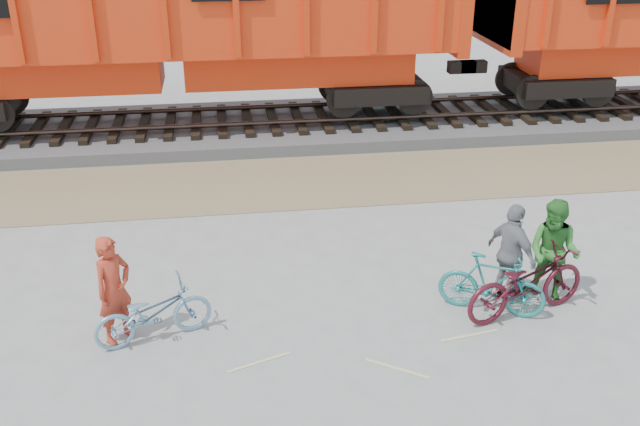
{
  "coord_description": "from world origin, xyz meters",
  "views": [
    {
      "loc": [
        -1.31,
        -8.68,
        5.81
      ],
      "look_at": [
        0.15,
        1.5,
        1.09
      ],
      "focal_mm": 40.0,
      "sensor_mm": 36.0,
      "label": 1
    }
  ],
  "objects_px": {
    "bicycle_maroon": "(526,283)",
    "person_woman": "(511,254)",
    "person_solo": "(114,290)",
    "person_man": "(554,252)",
    "bicycle_blue": "(153,313)",
    "hopper_car_center": "(169,16)",
    "bicycle_teal": "(492,284)"
  },
  "relations": [
    {
      "from": "bicycle_blue",
      "to": "person_woman",
      "type": "distance_m",
      "value": 5.3
    },
    {
      "from": "bicycle_blue",
      "to": "person_woman",
      "type": "relative_size",
      "value": 1.03
    },
    {
      "from": "bicycle_maroon",
      "to": "person_woman",
      "type": "relative_size",
      "value": 1.27
    },
    {
      "from": "bicycle_blue",
      "to": "bicycle_maroon",
      "type": "xyz_separation_m",
      "value": [
        5.38,
        -0.11,
        0.1
      ]
    },
    {
      "from": "hopper_car_center",
      "to": "bicycle_teal",
      "type": "bearing_deg",
      "value": -61.52
    },
    {
      "from": "person_solo",
      "to": "person_woman",
      "type": "distance_m",
      "value": 5.78
    },
    {
      "from": "bicycle_teal",
      "to": "person_woman",
      "type": "distance_m",
      "value": 0.57
    },
    {
      "from": "bicycle_blue",
      "to": "person_man",
      "type": "bearing_deg",
      "value": -105.66
    },
    {
      "from": "bicycle_maroon",
      "to": "person_man",
      "type": "bearing_deg",
      "value": -74.52
    },
    {
      "from": "person_solo",
      "to": "person_man",
      "type": "distance_m",
      "value": 6.41
    },
    {
      "from": "bicycle_maroon",
      "to": "person_man",
      "type": "xyz_separation_m",
      "value": [
        0.53,
        0.32,
        0.29
      ]
    },
    {
      "from": "bicycle_teal",
      "to": "person_man",
      "type": "bearing_deg",
      "value": -50.9
    },
    {
      "from": "bicycle_teal",
      "to": "person_solo",
      "type": "distance_m",
      "value": 5.42
    },
    {
      "from": "hopper_car_center",
      "to": "bicycle_blue",
      "type": "bearing_deg",
      "value": -90.03
    },
    {
      "from": "hopper_car_center",
      "to": "person_solo",
      "type": "bearing_deg",
      "value": -93.23
    },
    {
      "from": "bicycle_blue",
      "to": "person_woman",
      "type": "xyz_separation_m",
      "value": [
        5.28,
        0.29,
        0.37
      ]
    },
    {
      "from": "bicycle_teal",
      "to": "person_man",
      "type": "relative_size",
      "value": 0.95
    },
    {
      "from": "bicycle_blue",
      "to": "bicycle_teal",
      "type": "relative_size",
      "value": 1.05
    },
    {
      "from": "person_solo",
      "to": "bicycle_maroon",
      "type": "bearing_deg",
      "value": -49.41
    },
    {
      "from": "hopper_car_center",
      "to": "bicycle_maroon",
      "type": "relative_size",
      "value": 6.87
    },
    {
      "from": "bicycle_maroon",
      "to": "person_solo",
      "type": "relative_size",
      "value": 1.29
    },
    {
      "from": "hopper_car_center",
      "to": "person_woman",
      "type": "xyz_separation_m",
      "value": [
        5.28,
        -8.76,
        -2.2
      ]
    },
    {
      "from": "bicycle_teal",
      "to": "person_solo",
      "type": "bearing_deg",
      "value": 116.84
    },
    {
      "from": "bicycle_blue",
      "to": "person_solo",
      "type": "bearing_deg",
      "value": 60.99
    },
    {
      "from": "person_solo",
      "to": "person_woman",
      "type": "height_order",
      "value": "person_woman"
    },
    {
      "from": "person_solo",
      "to": "person_woman",
      "type": "relative_size",
      "value": 0.98
    },
    {
      "from": "hopper_car_center",
      "to": "bicycle_teal",
      "type": "height_order",
      "value": "hopper_car_center"
    },
    {
      "from": "person_woman",
      "to": "bicycle_teal",
      "type": "bearing_deg",
      "value": 104.28
    },
    {
      "from": "bicycle_blue",
      "to": "person_man",
      "type": "distance_m",
      "value": 5.92
    },
    {
      "from": "hopper_car_center",
      "to": "bicycle_maroon",
      "type": "bearing_deg",
      "value": -59.59
    },
    {
      "from": "hopper_car_center",
      "to": "person_man",
      "type": "distance_m",
      "value": 10.85
    },
    {
      "from": "bicycle_blue",
      "to": "person_solo",
      "type": "distance_m",
      "value": 0.62
    }
  ]
}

